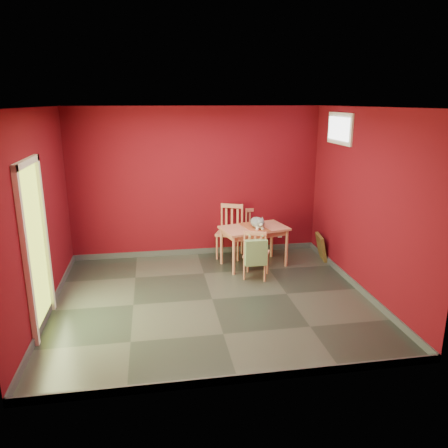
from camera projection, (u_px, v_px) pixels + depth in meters
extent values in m
plane|color=#2D342D|center=(212.00, 299.00, 6.34)|extent=(4.50, 4.50, 0.00)
plane|color=#5E0913|center=(196.00, 183.00, 7.87)|extent=(4.50, 0.00, 4.50)
plane|color=#5E0913|center=(241.00, 259.00, 4.07)|extent=(4.50, 0.00, 4.50)
plane|color=#5E0913|center=(39.00, 216.00, 5.62)|extent=(0.00, 4.00, 4.00)
plane|color=#5E0913|center=(365.00, 203.00, 6.33)|extent=(0.00, 4.00, 4.00)
plane|color=white|center=(211.00, 107.00, 5.61)|extent=(4.50, 4.50, 0.00)
cube|color=#3F4244|center=(198.00, 251.00, 8.21)|extent=(4.50, 0.02, 0.10)
cube|color=#3F4244|center=(239.00, 379.00, 4.44)|extent=(4.50, 0.02, 0.10)
cube|color=#3F4244|center=(50.00, 308.00, 5.97)|extent=(0.03, 4.00, 0.10)
cube|color=#3F4244|center=(357.00, 286.00, 6.68)|extent=(0.03, 4.00, 0.10)
cube|color=#B7D838|center=(35.00, 250.00, 5.33)|extent=(0.02, 0.85, 2.05)
cube|color=white|center=(26.00, 260.00, 4.88)|extent=(0.06, 0.08, 2.13)
cube|color=white|center=(45.00, 235.00, 5.76)|extent=(0.06, 0.08, 2.13)
cube|color=white|center=(26.00, 163.00, 5.04)|extent=(0.06, 1.01, 0.08)
cube|color=white|center=(340.00, 129.00, 7.00)|extent=(0.03, 0.90, 0.50)
cube|color=white|center=(339.00, 129.00, 7.00)|extent=(0.02, 0.76, 0.36)
cube|color=silver|center=(280.00, 234.00, 8.40)|extent=(0.08, 0.02, 0.12)
cube|color=tan|center=(254.00, 228.00, 7.48)|extent=(1.22, 0.88, 0.04)
cube|color=tan|center=(254.00, 232.00, 7.50)|extent=(1.09, 0.74, 0.09)
cylinder|color=tan|center=(234.00, 256.00, 7.16)|extent=(0.05, 0.05, 0.65)
cylinder|color=tan|center=(222.00, 246.00, 7.63)|extent=(0.05, 0.05, 0.65)
cylinder|color=tan|center=(287.00, 248.00, 7.52)|extent=(0.05, 0.05, 0.65)
cylinder|color=tan|center=(272.00, 240.00, 8.00)|extent=(0.05, 0.05, 0.65)
cube|color=#A64B2A|center=(254.00, 227.00, 7.48)|extent=(0.45, 0.69, 0.01)
cube|color=#A64B2A|center=(259.00, 242.00, 7.21)|extent=(0.31, 0.08, 0.32)
cube|color=tan|center=(230.00, 233.00, 7.96)|extent=(0.59, 0.59, 0.04)
cylinder|color=tan|center=(217.00, 248.00, 7.89)|extent=(0.04, 0.04, 0.44)
cylinder|color=tan|center=(222.00, 241.00, 8.25)|extent=(0.04, 0.04, 0.44)
cylinder|color=tan|center=(238.00, 249.00, 7.80)|extent=(0.04, 0.04, 0.44)
cylinder|color=tan|center=(242.00, 243.00, 8.16)|extent=(0.04, 0.04, 0.44)
cylinder|color=tan|center=(222.00, 216.00, 8.11)|extent=(0.04, 0.04, 0.48)
cylinder|color=tan|center=(242.00, 217.00, 8.03)|extent=(0.04, 0.04, 0.48)
cube|color=tan|center=(232.00, 206.00, 8.02)|extent=(0.39, 0.19, 0.07)
cube|color=tan|center=(226.00, 218.00, 8.10)|extent=(0.04, 0.03, 0.37)
cube|color=tan|center=(232.00, 219.00, 8.08)|extent=(0.04, 0.03, 0.37)
cube|color=tan|center=(238.00, 219.00, 8.06)|extent=(0.04, 0.03, 0.37)
cube|color=tan|center=(259.00, 232.00, 8.18)|extent=(0.50, 0.50, 0.04)
cylinder|color=tan|center=(256.00, 247.00, 8.01)|extent=(0.03, 0.03, 0.39)
cylinder|color=tan|center=(246.00, 242.00, 8.30)|extent=(0.03, 0.03, 0.39)
cylinder|color=tan|center=(271.00, 244.00, 8.17)|extent=(0.03, 0.03, 0.39)
cylinder|color=tan|center=(261.00, 239.00, 8.46)|extent=(0.03, 0.03, 0.39)
cylinder|color=tan|center=(246.00, 220.00, 8.18)|extent=(0.03, 0.03, 0.42)
cylinder|color=tan|center=(261.00, 217.00, 8.34)|extent=(0.03, 0.03, 0.42)
cube|color=tan|center=(254.00, 210.00, 8.21)|extent=(0.35, 0.15, 0.07)
cube|color=tan|center=(250.00, 221.00, 8.22)|extent=(0.04, 0.03, 0.33)
cube|color=tan|center=(254.00, 220.00, 8.27)|extent=(0.04, 0.03, 0.33)
cube|color=tan|center=(258.00, 220.00, 8.31)|extent=(0.04, 0.03, 0.33)
cube|color=tan|center=(256.00, 254.00, 7.05)|extent=(0.50, 0.50, 0.04)
cylinder|color=tan|center=(267.00, 263.00, 7.22)|extent=(0.03, 0.03, 0.38)
cylinder|color=tan|center=(265.00, 270.00, 6.91)|extent=(0.03, 0.03, 0.38)
cylinder|color=tan|center=(248.00, 262.00, 7.29)|extent=(0.03, 0.03, 0.38)
cylinder|color=tan|center=(244.00, 269.00, 6.98)|extent=(0.03, 0.03, 0.38)
cylinder|color=tan|center=(266.00, 245.00, 6.79)|extent=(0.03, 0.03, 0.41)
cylinder|color=tan|center=(245.00, 243.00, 6.86)|extent=(0.03, 0.03, 0.41)
cube|color=tan|center=(255.00, 233.00, 6.78)|extent=(0.34, 0.16, 0.06)
cube|color=tan|center=(261.00, 246.00, 6.82)|extent=(0.04, 0.03, 0.32)
cube|color=tan|center=(255.00, 246.00, 6.84)|extent=(0.04, 0.03, 0.32)
cube|color=tan|center=(249.00, 246.00, 6.86)|extent=(0.04, 0.03, 0.32)
cube|color=#73955F|center=(256.00, 253.00, 6.79)|extent=(0.35, 0.11, 0.41)
cylinder|color=#73955F|center=(249.00, 236.00, 6.76)|extent=(0.02, 0.17, 0.02)
cylinder|color=#73955F|center=(262.00, 235.00, 6.79)|extent=(0.02, 0.17, 0.02)
cube|color=brown|center=(321.00, 247.00, 7.92)|extent=(0.21, 0.47, 0.45)
cube|color=black|center=(321.00, 247.00, 7.91)|extent=(0.14, 0.33, 0.32)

